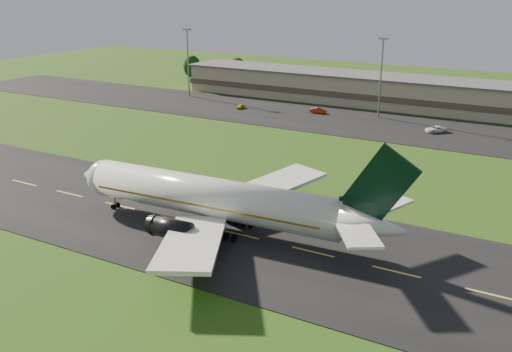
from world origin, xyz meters
The scene contains 10 objects.
ground centered at (0.00, 0.00, 0.00)m, with size 360.00×360.00×0.00m, color #294611.
taxiway centered at (0.00, 0.00, 0.05)m, with size 220.00×30.00×0.10m, color black.
apron centered at (0.00, 72.00, 0.05)m, with size 260.00×30.00×0.10m, color black.
airliner centered at (7.30, 0.05, 4.66)m, with size 51.30×42.12×15.57m.
terminal centered at (6.40, 96.18, 3.99)m, with size 145.00×16.00×8.40m.
light_mast_west centered at (-55.00, 80.00, 12.74)m, with size 2.40×1.20×20.35m.
light_mast_centre centered at (5.00, 80.00, 12.74)m, with size 2.40×1.20×20.35m.
service_vehicle_a centered at (-31.80, 71.95, 0.68)m, with size 1.38×3.43×1.17m, color #BFA70B.
service_vehicle_b centered at (-10.50, 76.77, 0.82)m, with size 1.52×4.35×1.43m, color #A9230B.
service_vehicle_c centered at (21.61, 71.45, 0.82)m, with size 2.40×5.21×1.45m, color white.
Camera 1 is at (48.29, -62.02, 33.36)m, focal length 40.00 mm.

